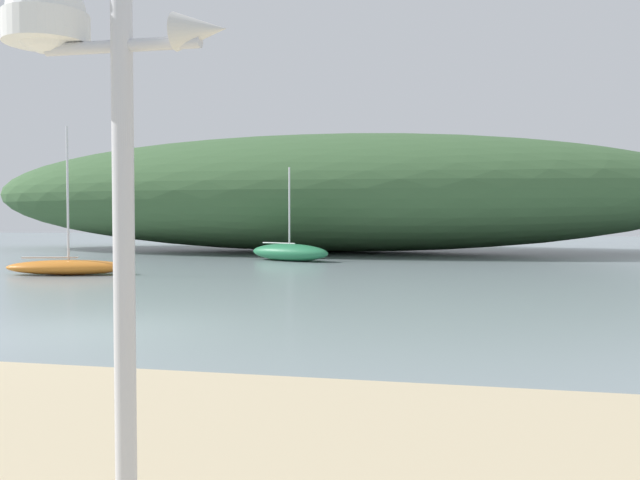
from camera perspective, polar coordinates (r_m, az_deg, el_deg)
ground_plane at (r=13.44m, az=-18.59°, el=-7.14°), size 120.00×120.00×0.00m
distant_hill at (r=39.88m, az=0.69°, el=3.89°), size 41.93×14.80×6.70m
mast_structure at (r=4.15m, az=-19.52°, el=12.04°), size 1.30×0.48×3.29m
sailboat_outer_mooring at (r=31.54m, az=-2.56°, el=-1.01°), size 4.48×3.03×4.30m
sailboat_east_reach at (r=25.90m, az=-20.16°, el=-2.09°), size 4.57×2.37×5.25m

